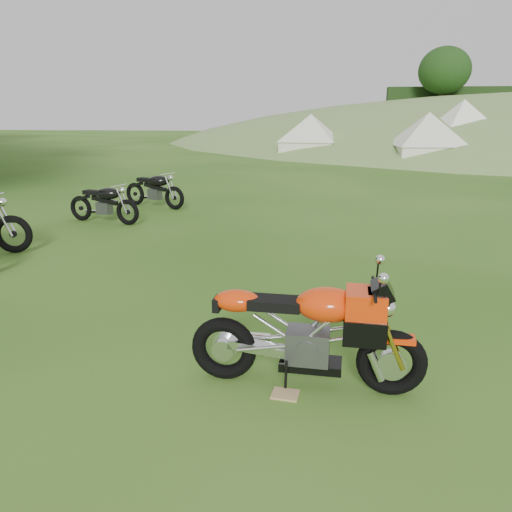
% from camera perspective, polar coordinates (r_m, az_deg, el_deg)
% --- Properties ---
extents(ground, '(120.00, 120.00, 0.00)m').
position_cam_1_polar(ground, '(5.40, -1.63, -8.57)').
color(ground, '#245011').
rests_on(ground, ground).
extents(sport_motorcycle, '(1.90, 0.57, 1.13)m').
position_cam_1_polar(sport_motorcycle, '(4.18, 5.75, -7.79)').
color(sport_motorcycle, red).
rests_on(sport_motorcycle, ground).
extents(plywood_board, '(0.24, 0.20, 0.02)m').
position_cam_1_polar(plywood_board, '(4.28, 3.36, -15.50)').
color(plywood_board, tan).
rests_on(plywood_board, ground).
extents(vintage_moto_c, '(1.72, 0.79, 0.88)m').
position_cam_1_polar(vintage_moto_c, '(10.99, -17.07, 5.89)').
color(vintage_moto_c, black).
rests_on(vintage_moto_c, ground).
extents(vintage_moto_d, '(1.77, 1.04, 0.92)m').
position_cam_1_polar(vintage_moto_d, '(12.55, -11.58, 7.54)').
color(vintage_moto_d, black).
rests_on(vintage_moto_d, ground).
extents(tent_left, '(3.16, 3.16, 2.35)m').
position_cam_1_polar(tent_left, '(26.71, 6.26, 13.67)').
color(tent_left, silver).
rests_on(tent_left, ground).
extents(tent_mid, '(2.99, 2.99, 2.41)m').
position_cam_1_polar(tent_mid, '(24.14, 19.02, 12.74)').
color(tent_mid, silver).
rests_on(tent_mid, ground).
extents(tent_right, '(3.87, 3.87, 2.78)m').
position_cam_1_polar(tent_right, '(27.66, 22.42, 13.12)').
color(tent_right, white).
rests_on(tent_right, ground).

